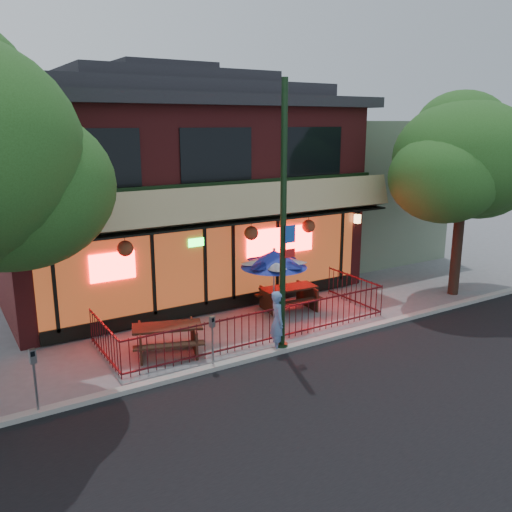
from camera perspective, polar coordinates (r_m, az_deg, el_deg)
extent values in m
plane|color=gray|center=(15.08, 1.85, -9.35)|extent=(80.00, 80.00, 0.00)
cube|color=black|center=(11.17, 20.06, -19.24)|extent=(80.00, 11.00, 0.00)
cube|color=#999993|center=(14.68, 2.94, -9.79)|extent=(80.00, 0.25, 0.12)
cube|color=maroon|center=(20.43, -9.30, 6.13)|extent=(12.00, 8.00, 6.50)
cube|color=#59230F|center=(17.15, -3.95, -0.66)|extent=(11.00, 0.06, 2.60)
cube|color=#FF0C0C|center=(18.12, 2.60, 1.62)|extent=(2.60, 0.04, 0.90)
cube|color=#FF0C0C|center=(15.76, -14.85, -1.09)|extent=(1.30, 0.04, 0.80)
cube|color=#CABA80|center=(16.35, -3.28, 5.44)|extent=(12.20, 1.33, 1.26)
cube|color=black|center=(15.31, -16.37, 9.79)|extent=(2.40, 0.06, 1.60)
cube|color=black|center=(16.62, -4.15, 10.59)|extent=(2.40, 0.06, 1.60)
cube|color=black|center=(18.56, 5.94, 10.90)|extent=(2.40, 0.06, 1.60)
cube|color=black|center=(17.53, -3.83, -5.11)|extent=(11.00, 0.12, 0.40)
cube|color=#FFC672|center=(19.98, 10.62, 3.87)|extent=(0.18, 0.18, 0.32)
cube|color=slate|center=(25.62, 9.34, 7.11)|extent=(6.00, 7.00, 6.00)
cube|color=#460F14|center=(14.89, 1.46, -5.73)|extent=(8.40, 0.04, 0.04)
cube|color=#460F14|center=(15.19, 1.44, -8.68)|extent=(8.40, 0.04, 0.04)
cube|color=#460F14|center=(14.40, -15.77, -6.98)|extent=(0.04, 2.60, 0.04)
cube|color=#460F14|center=(18.32, 10.31, -2.16)|extent=(0.04, 2.60, 0.04)
cylinder|color=#460F14|center=(15.04, 1.44, -7.35)|extent=(0.02, 0.02, 1.00)
cylinder|color=black|center=(13.74, 2.88, 3.61)|extent=(0.16, 0.16, 7.00)
cylinder|color=black|center=(14.73, 2.72, -9.51)|extent=(0.32, 0.32, 0.20)
cube|color=#194CB2|center=(13.75, 3.63, 2.33)|extent=(0.30, 0.02, 0.45)
cube|color=red|center=(13.85, 3.60, 0.30)|extent=(0.30, 0.02, 0.22)
cylinder|color=#2F1E17|center=(20.10, 20.52, 2.38)|extent=(0.36, 0.36, 4.48)
ellipsoid|color=#224B19|center=(19.79, 21.15, 9.54)|extent=(4.80, 4.80, 3.94)
ellipsoid|color=#224B19|center=(20.15, 20.83, 12.43)|extent=(3.12, 3.12, 2.56)
cube|color=#381F14|center=(14.62, -12.07, -8.87)|extent=(0.47, 1.25, 0.74)
cube|color=#381F14|center=(14.69, -6.53, -8.52)|extent=(0.47, 1.25, 0.74)
cube|color=#381F14|center=(14.50, -9.35, -7.35)|extent=(1.95, 1.29, 0.06)
cube|color=#381F14|center=(14.10, -9.14, -9.29)|extent=(1.80, 0.84, 0.05)
cube|color=#381F14|center=(15.12, -9.45, -7.67)|extent=(1.80, 0.84, 0.05)
cube|color=black|center=(17.35, 1.42, -4.85)|extent=(0.18, 1.31, 0.75)
cube|color=black|center=(18.02, 5.40, -4.19)|extent=(0.18, 1.31, 0.75)
cube|color=black|center=(17.56, 3.46, -3.36)|extent=(1.87, 0.91, 0.06)
cube|color=black|center=(17.20, 4.37, -4.81)|extent=(1.83, 0.44, 0.05)
cube|color=black|center=(18.11, 2.58, -3.81)|extent=(1.83, 0.44, 0.05)
cylinder|color=gray|center=(16.53, 1.89, -3.34)|extent=(0.05, 0.05, 2.10)
cone|color=navy|center=(16.29, 1.91, -0.28)|extent=(2.01, 2.01, 0.53)
sphere|color=gray|center=(16.22, 1.92, 0.70)|extent=(0.10, 0.10, 0.10)
imported|color=#5F83BE|center=(14.45, 2.32, -6.86)|extent=(0.61, 0.72, 1.67)
cylinder|color=gray|center=(13.59, -4.59, -9.56)|extent=(0.05, 0.05, 1.10)
cube|color=gray|center=(13.34, -4.65, -6.92)|extent=(0.14, 0.13, 0.28)
cube|color=black|center=(13.27, -4.55, -6.74)|extent=(0.08, 0.03, 0.10)
cylinder|color=gray|center=(12.38, -22.14, -12.82)|extent=(0.05, 0.05, 1.20)
cube|color=gray|center=(12.09, -22.46, -9.72)|extent=(0.14, 0.13, 0.30)
cube|color=black|center=(12.01, -22.45, -9.53)|extent=(0.09, 0.02, 0.11)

